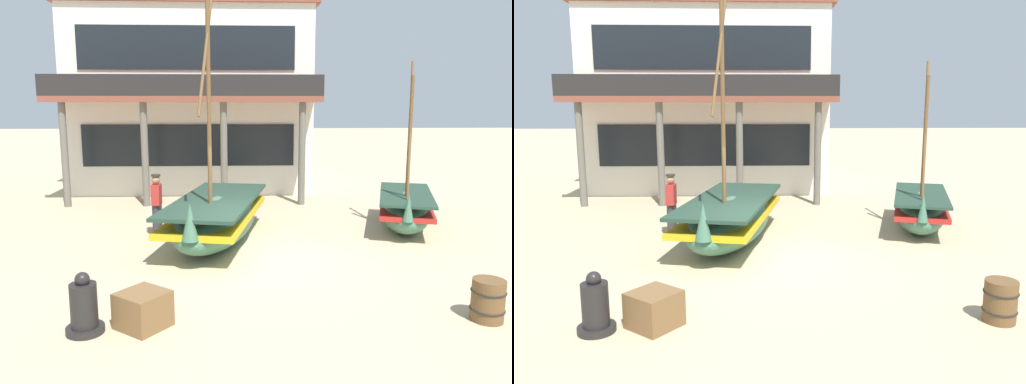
% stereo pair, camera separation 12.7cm
% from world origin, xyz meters
% --- Properties ---
extents(ground_plane, '(120.00, 120.00, 0.00)m').
position_xyz_m(ground_plane, '(0.00, 0.00, 0.00)').
color(ground_plane, tan).
extents(fishing_boat_near_left, '(2.79, 5.23, 7.03)m').
position_xyz_m(fishing_boat_near_left, '(-0.99, 1.57, 0.64)').
color(fishing_boat_near_left, '#427056').
rests_on(fishing_boat_near_left, ground).
extents(fishing_boat_centre_large, '(2.46, 4.07, 4.65)m').
position_xyz_m(fishing_boat_centre_large, '(4.33, 2.77, 0.57)').
color(fishing_boat_centre_large, '#427056').
rests_on(fishing_boat_centre_large, ground).
extents(fisherman_by_hull, '(0.26, 0.38, 1.68)m').
position_xyz_m(fisherman_by_hull, '(-2.57, 2.15, 0.83)').
color(fisherman_by_hull, '#33333D').
rests_on(fisherman_by_hull, ground).
extents(capstan_winch, '(0.59, 0.59, 0.98)m').
position_xyz_m(capstan_winch, '(-2.87, -3.48, 0.39)').
color(capstan_winch, black).
rests_on(capstan_winch, ground).
extents(wooden_barrel, '(0.56, 0.56, 0.70)m').
position_xyz_m(wooden_barrel, '(3.59, -3.34, 0.35)').
color(wooden_barrel, brown).
rests_on(wooden_barrel, ground).
extents(cargo_crate, '(0.98, 0.98, 0.58)m').
position_xyz_m(cargo_crate, '(-2.00, -3.32, 0.29)').
color(cargo_crate, brown).
rests_on(cargo_crate, ground).
extents(harbor_building_main, '(9.82, 9.04, 7.42)m').
position_xyz_m(harbor_building_main, '(-2.21, 11.37, 3.72)').
color(harbor_building_main, silver).
rests_on(harbor_building_main, ground).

